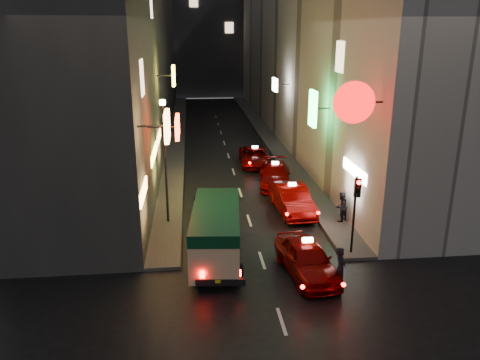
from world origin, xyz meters
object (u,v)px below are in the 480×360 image
object	(u,v)px
minibus	(216,228)
pedestrian_crossing	(340,266)
traffic_light	(356,199)
lamp_post	(165,154)
taxi_near	(307,256)

from	to	relation	value
minibus	pedestrian_crossing	xyz separation A→B (m)	(4.56, -2.85, -0.53)
traffic_light	lamp_post	bearing A→B (deg)	151.09
taxi_near	lamp_post	xyz separation A→B (m)	(-5.81, 5.89, 2.88)
pedestrian_crossing	lamp_post	xyz separation A→B (m)	(-6.80, 7.12, 2.75)
minibus	pedestrian_crossing	distance (m)	5.40
traffic_light	taxi_near	bearing A→B (deg)	-150.30
taxi_near	pedestrian_crossing	bearing A→B (deg)	-51.04
traffic_light	minibus	bearing A→B (deg)	177.48
pedestrian_crossing	lamp_post	distance (m)	10.22
taxi_near	pedestrian_crossing	distance (m)	1.58
pedestrian_crossing	lamp_post	size ratio (longest dim) A/B	0.31
pedestrian_crossing	traffic_light	size ratio (longest dim) A/B	0.56
taxi_near	traffic_light	world-z (taller)	traffic_light
pedestrian_crossing	traffic_light	xyz separation A→B (m)	(1.40, 2.59, 1.71)
traffic_light	lamp_post	world-z (taller)	lamp_post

